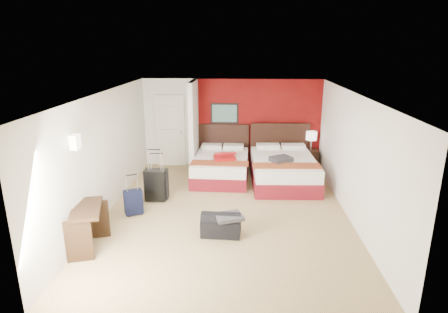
# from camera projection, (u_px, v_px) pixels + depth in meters

# --- Properties ---
(ground) EXTENTS (6.50, 6.50, 0.00)m
(ground) POSITION_uv_depth(u_px,v_px,m) (227.00, 213.00, 7.90)
(ground) COLOR tan
(ground) RESTS_ON ground
(room_walls) EXTENTS (5.02, 6.52, 2.50)m
(room_walls) POSITION_uv_depth(u_px,v_px,m) (171.00, 138.00, 8.97)
(room_walls) COLOR white
(room_walls) RESTS_ON ground
(red_accent_panel) EXTENTS (3.50, 0.04, 2.50)m
(red_accent_panel) POSITION_uv_depth(u_px,v_px,m) (258.00, 124.00, 10.60)
(red_accent_panel) COLOR maroon
(red_accent_panel) RESTS_ON ground
(partition_wall) EXTENTS (0.12, 1.20, 2.50)m
(partition_wall) POSITION_uv_depth(u_px,v_px,m) (194.00, 128.00, 10.09)
(partition_wall) COLOR silver
(partition_wall) RESTS_ON ground
(entry_door) EXTENTS (0.82, 0.06, 2.05)m
(entry_door) POSITION_uv_depth(u_px,v_px,m) (171.00, 131.00, 10.75)
(entry_door) COLOR silver
(entry_door) RESTS_ON ground
(bed_left) EXTENTS (1.46, 2.03, 0.60)m
(bed_left) POSITION_uv_depth(u_px,v_px,m) (221.00, 167.00, 9.86)
(bed_left) COLOR white
(bed_left) RESTS_ON ground
(bed_right) EXTENTS (1.64, 2.29, 0.67)m
(bed_right) POSITION_uv_depth(u_px,v_px,m) (283.00, 170.00, 9.52)
(bed_right) COLOR white
(bed_right) RESTS_ON ground
(red_suitcase_open) EXTENTS (0.70, 0.84, 0.09)m
(red_suitcase_open) POSITION_uv_depth(u_px,v_px,m) (225.00, 156.00, 9.67)
(red_suitcase_open) COLOR #AA0E12
(red_suitcase_open) RESTS_ON bed_left
(jacket_bundle) EXTENTS (0.61, 0.58, 0.11)m
(jacket_bundle) POSITION_uv_depth(u_px,v_px,m) (281.00, 159.00, 9.12)
(jacket_bundle) COLOR #3D3D42
(jacket_bundle) RESTS_ON bed_right
(nightstand) EXTENTS (0.43, 0.43, 0.59)m
(nightstand) POSITION_uv_depth(u_px,v_px,m) (310.00, 160.00, 10.50)
(nightstand) COLOR black
(nightstand) RESTS_ON ground
(table_lamp) EXTENTS (0.32, 0.32, 0.52)m
(table_lamp) POSITION_uv_depth(u_px,v_px,m) (311.00, 141.00, 10.34)
(table_lamp) COLOR silver
(table_lamp) RESTS_ON nightstand
(suitcase_black) EXTENTS (0.47, 0.29, 0.70)m
(suitcase_black) POSITION_uv_depth(u_px,v_px,m) (156.00, 186.00, 8.44)
(suitcase_black) COLOR black
(suitcase_black) RESTS_ON ground
(suitcase_charcoal) EXTENTS (0.47, 0.30, 0.66)m
(suitcase_charcoal) POSITION_uv_depth(u_px,v_px,m) (158.00, 185.00, 8.52)
(suitcase_charcoal) COLOR black
(suitcase_charcoal) RESTS_ON ground
(suitcase_navy) EXTENTS (0.42, 0.36, 0.50)m
(suitcase_navy) POSITION_uv_depth(u_px,v_px,m) (133.00, 203.00, 7.75)
(suitcase_navy) COLOR black
(suitcase_navy) RESTS_ON ground
(duffel_bag) EXTENTS (0.74, 0.42, 0.37)m
(duffel_bag) POSITION_uv_depth(u_px,v_px,m) (221.00, 226.00, 6.94)
(duffel_bag) COLOR black
(duffel_bag) RESTS_ON ground
(jacket_draped) EXTENTS (0.59, 0.55, 0.06)m
(jacket_draped) POSITION_uv_depth(u_px,v_px,m) (229.00, 217.00, 6.82)
(jacket_draped) COLOR #3E3D42
(jacket_draped) RESTS_ON duffel_bag
(desk) EXTENTS (0.71, 1.03, 0.78)m
(desk) POSITION_uv_depth(u_px,v_px,m) (89.00, 228.00, 6.42)
(desk) COLOR black
(desk) RESTS_ON ground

